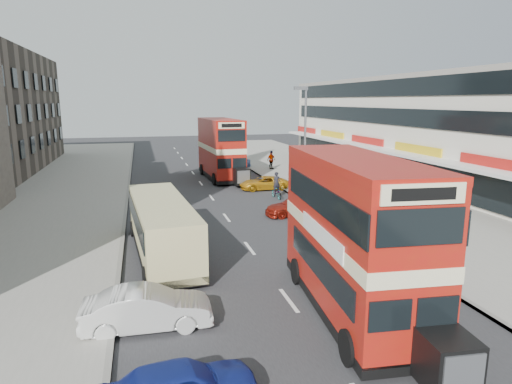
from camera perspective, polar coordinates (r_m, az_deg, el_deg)
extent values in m
plane|color=#28282B|center=(14.99, 6.81, -16.88)|extent=(160.00, 160.00, 0.00)
cube|color=#28282B|center=(33.36, -5.75, -0.72)|extent=(12.00, 90.00, 0.01)
cube|color=gray|center=(37.08, 12.89, 0.40)|extent=(12.00, 90.00, 0.15)
cube|color=gray|center=(33.73, -26.33, -1.64)|extent=(12.00, 90.00, 0.15)
cube|color=gray|center=(33.00, -16.27, -1.15)|extent=(0.20, 90.00, 0.16)
cube|color=gray|center=(34.78, 4.23, -0.07)|extent=(0.20, 90.00, 0.16)
cube|color=silver|center=(42.42, 21.63, 7.31)|extent=(8.00, 46.00, 9.00)
cube|color=black|center=(40.47, 16.67, 3.33)|extent=(0.10, 44.00, 2.40)
cube|color=gray|center=(42.38, 22.11, 13.51)|extent=(8.20, 46.20, 0.40)
cube|color=white|center=(39.87, 15.74, 5.29)|extent=(1.80, 44.00, 0.20)
cylinder|color=slate|center=(32.49, 6.31, 6.07)|extent=(0.16, 0.16, 8.00)
cube|color=slate|center=(32.21, 5.79, 13.16)|extent=(1.00, 0.20, 0.25)
cube|color=black|center=(16.10, 12.04, -13.52)|extent=(3.29, 8.35, 0.36)
cube|color=#9C1D0E|center=(15.63, 12.24, -9.46)|extent=(3.27, 8.35, 2.24)
cube|color=#F1E8B5|center=(15.22, 12.44, -4.98)|extent=(3.31, 8.39, 0.46)
cube|color=#9C1D0E|center=(14.92, 12.65, -0.47)|extent=(3.27, 8.35, 2.14)
cube|color=#9C1D0E|center=(14.73, 12.85, 3.91)|extent=(3.29, 8.37, 0.25)
cube|color=black|center=(12.45, 23.42, -19.40)|extent=(1.33, 1.33, 1.32)
cube|color=black|center=(41.50, -4.53, 2.26)|extent=(3.06, 8.49, 0.37)
cube|color=#9C1D0E|center=(41.31, -4.56, 3.98)|extent=(3.04, 8.49, 2.30)
cube|color=#F1E8B5|center=(41.16, -4.59, 5.78)|extent=(3.08, 8.53, 0.47)
cube|color=#9C1D0E|center=(41.05, -4.62, 7.53)|extent=(3.04, 8.49, 2.20)
cube|color=#9C1D0E|center=(40.98, -4.65, 9.17)|extent=(3.06, 8.51, 0.26)
cube|color=black|center=(36.96, -1.87, 2.03)|extent=(1.32, 1.32, 1.36)
cube|color=black|center=(21.47, -11.91, -6.98)|extent=(3.04, 9.31, 0.37)
cube|color=#C6BD80|center=(21.16, -12.03, -4.28)|extent=(3.03, 9.31, 2.38)
imported|color=silver|center=(14.93, -13.81, -14.39)|extent=(4.12, 1.58, 1.34)
imported|color=maroon|center=(28.15, 5.22, -1.83)|extent=(4.13, 1.87, 1.17)
imported|color=orange|center=(36.09, 0.99, 1.16)|extent=(3.94, 1.85, 1.09)
imported|color=#5778AF|center=(47.60, -2.99, 3.83)|extent=(3.77, 1.55, 1.28)
imported|color=gray|center=(30.54, 10.05, -0.16)|extent=(0.73, 0.68, 1.64)
imported|color=gray|center=(46.00, 1.96, 4.14)|extent=(1.19, 0.97, 1.90)
imported|color=gray|center=(32.89, 2.68, -0.08)|extent=(0.76, 1.72, 0.88)
imported|color=black|center=(32.75, 2.69, 1.17)|extent=(0.64, 0.46, 1.64)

